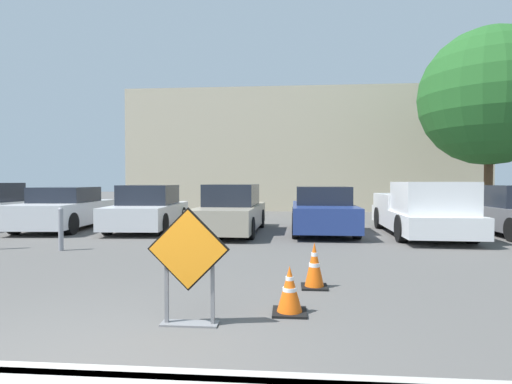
{
  "coord_description": "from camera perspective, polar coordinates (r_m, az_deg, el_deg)",
  "views": [
    {
      "loc": [
        1.77,
        -2.95,
        1.61
      ],
      "look_at": [
        0.55,
        11.82,
        1.22
      ],
      "focal_mm": 28.0,
      "sensor_mm": 36.0,
      "label": 1
    }
  ],
  "objects": [
    {
      "name": "ground_plane",
      "position": [
        13.17,
        -3.05,
        -5.52
      ],
      "size": [
        96.0,
        96.0,
        0.0
      ],
      "primitive_type": "plane",
      "color": "#565451"
    },
    {
      "name": "curb_lip",
      "position": [
        3.77,
        -25.95,
        -22.77
      ],
      "size": [
        29.6,
        0.2,
        0.14
      ],
      "color": "#ADAAA3",
      "rests_on": "ground_plane"
    },
    {
      "name": "road_closed_sign",
      "position": [
        4.56,
        -9.62,
        -9.76
      ],
      "size": [
        0.93,
        0.2,
        1.33
      ],
      "color": "black",
      "rests_on": "ground_plane"
    },
    {
      "name": "traffic_cone_nearest",
      "position": [
        5.03,
        4.82,
        -13.83
      ],
      "size": [
        0.42,
        0.42,
        0.58
      ],
      "color": "black",
      "rests_on": "ground_plane"
    },
    {
      "name": "traffic_cone_second",
      "position": [
        6.2,
        8.33,
        -10.36
      ],
      "size": [
        0.39,
        0.39,
        0.69
      ],
      "color": "black",
      "rests_on": "ground_plane"
    },
    {
      "name": "parked_car_second",
      "position": [
        14.89,
        -25.69,
        -2.26
      ],
      "size": [
        2.16,
        4.33,
        1.42
      ],
      "rotation": [
        0.0,
        0.0,
        3.21
      ],
      "color": "silver",
      "rests_on": "ground_plane"
    },
    {
      "name": "parked_car_third",
      "position": [
        13.78,
        -15.11,
        -2.4
      ],
      "size": [
        2.06,
        4.36,
        1.49
      ],
      "rotation": [
        0.0,
        0.0,
        3.2
      ],
      "color": "silver",
      "rests_on": "ground_plane"
    },
    {
      "name": "parked_car_fourth",
      "position": [
        12.65,
        -3.49,
        -2.67
      ],
      "size": [
        1.88,
        4.73,
        1.52
      ],
      "rotation": [
        0.0,
        0.0,
        3.11
      ],
      "color": "#A39984",
      "rests_on": "ground_plane"
    },
    {
      "name": "parked_car_fifth",
      "position": [
        12.69,
        9.5,
        -2.71
      ],
      "size": [
        1.95,
        4.23,
        1.45
      ],
      "rotation": [
        0.0,
        0.0,
        3.13
      ],
      "color": "navy",
      "rests_on": "ground_plane"
    },
    {
      "name": "pickup_truck",
      "position": [
        12.66,
        22.72,
        -2.65
      ],
      "size": [
        2.15,
        5.3,
        1.6
      ],
      "rotation": [
        0.0,
        0.0,
        3.1
      ],
      "color": "silver",
      "rests_on": "ground_plane"
    },
    {
      "name": "bollard_nearest",
      "position": [
        10.38,
        -26.11,
        -4.62
      ],
      "size": [
        0.12,
        0.12,
        1.01
      ],
      "color": "gray",
      "rests_on": "ground_plane"
    },
    {
      "name": "building_facade_backdrop",
      "position": [
        24.05,
        6.54,
        5.69
      ],
      "size": [
        19.63,
        5.0,
        6.73
      ],
      "color": "beige",
      "rests_on": "ground_plane"
    },
    {
      "name": "street_tree_behind_lot",
      "position": [
        18.38,
        30.4,
        11.63
      ],
      "size": [
        5.31,
        5.31,
        7.57
      ],
      "color": "#513823",
      "rests_on": "ground_plane"
    }
  ]
}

